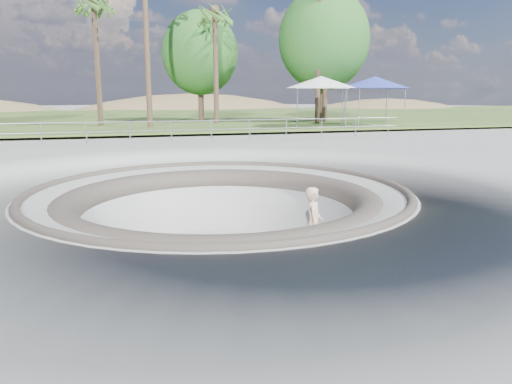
# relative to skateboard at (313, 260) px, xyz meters

# --- Properties ---
(ground) EXTENTS (180.00, 180.00, 0.00)m
(ground) POSITION_rel_skateboard_xyz_m (-2.35, 1.00, 1.83)
(ground) COLOR #A0A09B
(ground) RESTS_ON ground
(skate_bowl) EXTENTS (14.00, 14.00, 4.10)m
(skate_bowl) POSITION_rel_skateboard_xyz_m (-2.35, 1.00, 0.00)
(skate_bowl) COLOR #A0A09B
(skate_bowl) RESTS_ON ground
(grass_strip) EXTENTS (180.00, 36.00, 0.12)m
(grass_strip) POSITION_rel_skateboard_xyz_m (-2.35, 35.00, 2.05)
(grass_strip) COLOR #385221
(grass_strip) RESTS_ON ground
(distant_hills) EXTENTS (103.20, 45.00, 28.60)m
(distant_hills) POSITION_rel_skateboard_xyz_m (1.43, 58.17, -5.19)
(distant_hills) COLOR brown
(distant_hills) RESTS_ON ground
(safety_railing) EXTENTS (25.00, 0.06, 1.03)m
(safety_railing) POSITION_rel_skateboard_xyz_m (-2.35, 13.00, 2.52)
(safety_railing) COLOR gray
(safety_railing) RESTS_ON ground
(skateboard) EXTENTS (0.84, 0.42, 0.08)m
(skateboard) POSITION_rel_skateboard_xyz_m (0.00, 0.00, 0.00)
(skateboard) COLOR brown
(skateboard) RESTS_ON ground
(skater) EXTENTS (0.71, 0.85, 1.98)m
(skater) POSITION_rel_skateboard_xyz_m (-0.00, 0.00, 1.01)
(skater) COLOR beige
(skater) RESTS_ON skateboard
(canopy_white) EXTENTS (6.10, 6.10, 3.28)m
(canopy_white) POSITION_rel_skateboard_xyz_m (8.08, 19.00, 4.99)
(canopy_white) COLOR gray
(canopy_white) RESTS_ON ground
(canopy_blue) EXTENTS (6.46, 6.46, 3.30)m
(canopy_blue) POSITION_rel_skateboard_xyz_m (11.94, 19.00, 5.00)
(canopy_blue) COLOR gray
(canopy_blue) RESTS_ON ground
(palm_b) EXTENTS (2.60, 2.60, 9.15)m
(palm_b) POSITION_rel_skateboard_xyz_m (-5.99, 23.97, 9.86)
(palm_b) COLOR brown
(palm_b) RESTS_ON ground
(palm_d) EXTENTS (2.60, 2.60, 8.80)m
(palm_d) POSITION_rel_skateboard_xyz_m (2.11, 24.28, 9.53)
(palm_d) COLOR brown
(palm_d) RESTS_ON ground
(bushy_tree_mid) EXTENTS (5.96, 5.42, 8.60)m
(bushy_tree_mid) POSITION_rel_skateboard_xyz_m (1.62, 28.15, 7.34)
(bushy_tree_mid) COLOR brown
(bushy_tree_mid) RESTS_ON ground
(bushy_tree_right) EXTENTS (6.98, 6.34, 10.07)m
(bushy_tree_right) POSITION_rel_skateboard_xyz_m (10.57, 24.60, 8.25)
(bushy_tree_right) COLOR brown
(bushy_tree_right) RESTS_ON ground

